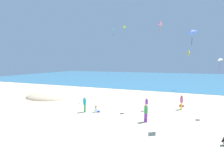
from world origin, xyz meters
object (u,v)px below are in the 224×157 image
object	(u,v)px
person_0	(85,103)
kite_yellow	(188,53)
kite_pink	(160,23)
person_4	(182,101)
kite_teal	(113,30)
person_1	(96,110)
kite_blue	(192,31)
person_2	(146,112)
person_6	(147,103)
cooler_box	(182,105)
kite_lime	(124,27)
kite_white	(220,59)

from	to	relation	value
person_0	kite_yellow	world-z (taller)	kite_yellow
kite_yellow	kite_pink	size ratio (longest dim) A/B	1.34
person_4	kite_yellow	world-z (taller)	kite_yellow
kite_teal	kite_yellow	distance (m)	18.00
person_4	kite_teal	distance (m)	13.03
person_1	kite_pink	world-z (taller)	kite_pink
person_4	kite_blue	world-z (taller)	kite_blue
person_1	kite_yellow	xyz separation A→B (m)	(11.06, 19.70, 7.17)
person_2	person_6	bearing A→B (deg)	-143.76
person_6	kite_blue	xyz separation A→B (m)	(3.95, -2.92, 7.22)
cooler_box	kite_lime	distance (m)	16.59
person_0	person_6	xyz separation A→B (m)	(6.41, 2.93, -0.13)
cooler_box	kite_teal	world-z (taller)	kite_teal
kite_white	kite_yellow	distance (m)	16.45
kite_white	kite_yellow	bearing A→B (deg)	93.99
person_0	person_2	xyz separation A→B (m)	(6.82, -0.49, -0.02)
person_0	person_6	world-z (taller)	person_0
person_0	person_2	size ratio (longest dim) A/B	1.02
kite_white	person_2	bearing A→B (deg)	-146.94
person_2	person_4	bearing A→B (deg)	177.20
person_6	cooler_box	bearing A→B (deg)	39.43
kite_blue	kite_yellow	size ratio (longest dim) A/B	0.70
cooler_box	kite_yellow	size ratio (longest dim) A/B	0.30
kite_lime	kite_yellow	bearing A→B (deg)	32.65
kite_white	kite_blue	size ratio (longest dim) A/B	1.22
person_2	kite_blue	bearing A→B (deg)	127.44
kite_yellow	person_0	bearing A→B (deg)	-121.38
person_0	cooler_box	bearing A→B (deg)	163.48
person_2	kite_yellow	size ratio (longest dim) A/B	0.90
person_4	kite_pink	size ratio (longest dim) A/B	1.19
person_2	kite_white	world-z (taller)	kite_white
person_6	kite_white	bearing A→B (deg)	6.91
kite_white	kite_pink	xyz separation A→B (m)	(-5.84, 0.52, 4.27)
person_4	kite_white	distance (m)	5.93
cooler_box	kite_lime	world-z (taller)	kite_lime
person_2	kite_yellow	world-z (taller)	kite_yellow
person_4	kite_lime	size ratio (longest dim) A/B	1.81
person_1	person_4	distance (m)	10.04
kite_white	kite_lime	bearing A→B (deg)	144.41
kite_blue	kite_lime	bearing A→B (deg)	126.60
cooler_box	kite_blue	xyz separation A→B (m)	(0.01, -6.19, 7.95)
kite_white	kite_lime	xyz separation A→B (m)	(-12.58, 9.00, 6.17)
kite_yellow	cooler_box	bearing A→B (deg)	-97.89
person_0	kite_pink	xyz separation A→B (m)	(7.58, 4.32, 9.10)
person_0	person_2	bearing A→B (deg)	128.45
cooler_box	person_6	distance (m)	5.17
cooler_box	kite_yellow	world-z (taller)	kite_yellow
person_2	kite_lime	distance (m)	18.29
kite_blue	kite_yellow	xyz separation A→B (m)	(1.93, 20.14, -0.64)
cooler_box	person_1	size ratio (longest dim) A/B	0.74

